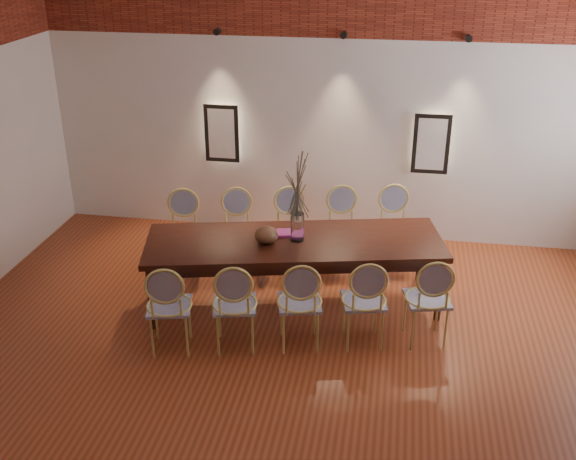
% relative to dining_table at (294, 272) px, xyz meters
% --- Properties ---
extents(floor, '(7.00, 7.00, 0.02)m').
position_rel_dining_table_xyz_m(floor, '(0.08, -1.65, -0.39)').
color(floor, brown).
rests_on(floor, ground).
extents(wall_back, '(7.00, 0.10, 4.00)m').
position_rel_dining_table_xyz_m(wall_back, '(0.08, 1.90, 1.62)').
color(wall_back, silver).
rests_on(wall_back, ground).
extents(niche_left, '(0.36, 0.06, 0.66)m').
position_rel_dining_table_xyz_m(niche_left, '(-1.22, 1.80, 0.93)').
color(niche_left, '#FFEAC6').
rests_on(niche_left, wall_back).
extents(niche_right, '(0.36, 0.06, 0.66)m').
position_rel_dining_table_xyz_m(niche_right, '(1.38, 1.80, 0.93)').
color(niche_right, '#FFEAC6').
rests_on(niche_right, wall_back).
extents(spot_fixture_left, '(0.08, 0.10, 0.08)m').
position_rel_dining_table_xyz_m(spot_fixture_left, '(-1.22, 1.77, 2.17)').
color(spot_fixture_left, black).
rests_on(spot_fixture_left, wall_back).
extents(spot_fixture_mid, '(0.08, 0.10, 0.08)m').
position_rel_dining_table_xyz_m(spot_fixture_mid, '(0.28, 1.77, 2.17)').
color(spot_fixture_mid, black).
rests_on(spot_fixture_mid, wall_back).
extents(spot_fixture_right, '(0.08, 0.10, 0.08)m').
position_rel_dining_table_xyz_m(spot_fixture_right, '(1.68, 1.77, 2.17)').
color(spot_fixture_right, black).
rests_on(spot_fixture_right, wall_back).
extents(dining_table, '(3.21, 1.64, 0.75)m').
position_rel_dining_table_xyz_m(dining_table, '(0.00, 0.00, 0.00)').
color(dining_table, '#37140B').
rests_on(dining_table, floor).
extents(chair_near_a, '(0.53, 0.53, 0.94)m').
position_rel_dining_table_xyz_m(chair_near_a, '(-1.03, -1.02, 0.09)').
color(chair_near_a, tan).
rests_on(chair_near_a, floor).
extents(chair_near_b, '(0.53, 0.53, 0.94)m').
position_rel_dining_table_xyz_m(chair_near_b, '(-0.43, -0.89, 0.09)').
color(chair_near_b, tan).
rests_on(chair_near_b, floor).
extents(chair_near_c, '(0.53, 0.53, 0.94)m').
position_rel_dining_table_xyz_m(chair_near_c, '(0.17, -0.75, 0.09)').
color(chair_near_c, tan).
rests_on(chair_near_c, floor).
extents(chair_near_d, '(0.53, 0.53, 0.94)m').
position_rel_dining_table_xyz_m(chair_near_d, '(0.77, -0.62, 0.09)').
color(chair_near_d, tan).
rests_on(chair_near_d, floor).
extents(chair_near_e, '(0.53, 0.53, 0.94)m').
position_rel_dining_table_xyz_m(chair_near_e, '(1.37, -0.48, 0.09)').
color(chair_near_e, tan).
rests_on(chair_near_e, floor).
extents(chair_far_a, '(0.53, 0.53, 0.94)m').
position_rel_dining_table_xyz_m(chair_far_a, '(-1.37, 0.48, 0.09)').
color(chair_far_a, tan).
rests_on(chair_far_a, floor).
extents(chair_far_b, '(0.53, 0.53, 0.94)m').
position_rel_dining_table_xyz_m(chair_far_b, '(-0.77, 0.62, 0.09)').
color(chair_far_b, tan).
rests_on(chair_far_b, floor).
extents(chair_far_c, '(0.53, 0.53, 0.94)m').
position_rel_dining_table_xyz_m(chair_far_c, '(-0.17, 0.75, 0.09)').
color(chair_far_c, tan).
rests_on(chair_far_c, floor).
extents(chair_far_d, '(0.53, 0.53, 0.94)m').
position_rel_dining_table_xyz_m(chair_far_d, '(0.43, 0.89, 0.09)').
color(chair_far_d, tan).
rests_on(chair_far_d, floor).
extents(chair_far_e, '(0.53, 0.53, 0.94)m').
position_rel_dining_table_xyz_m(chair_far_e, '(1.03, 1.02, 0.09)').
color(chair_far_e, tan).
rests_on(chair_far_e, floor).
extents(vase, '(0.14, 0.14, 0.30)m').
position_rel_dining_table_xyz_m(vase, '(0.03, 0.01, 0.53)').
color(vase, silver).
rests_on(vase, dining_table).
extents(dried_branches, '(0.50, 0.50, 0.70)m').
position_rel_dining_table_xyz_m(dried_branches, '(0.03, 0.01, 0.98)').
color(dried_branches, '#4D4332').
rests_on(dried_branches, vase).
extents(bowl, '(0.24, 0.24, 0.18)m').
position_rel_dining_table_xyz_m(bowl, '(-0.27, -0.11, 0.46)').
color(bowl, '#56321D').
rests_on(bowl, dining_table).
extents(book, '(0.29, 0.23, 0.03)m').
position_rel_dining_table_xyz_m(book, '(-0.08, 0.13, 0.39)').
color(book, '#8E246F').
rests_on(book, dining_table).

